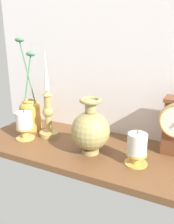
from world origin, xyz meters
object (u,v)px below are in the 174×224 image
(brass_vase_jar, at_px, (30,111))
(candlestick_tall_left, at_px, (48,112))
(pillar_candle_front, at_px, (137,148))
(brass_vase_bulbous, at_px, (90,130))
(pillar_candle_near_clock, at_px, (24,124))

(brass_vase_jar, bearing_deg, candlestick_tall_left, -14.29)
(candlestick_tall_left, height_order, pillar_candle_front, candlestick_tall_left)
(brass_vase_bulbous, xyz_separation_m, pillar_candle_near_clock, (-0.29, -0.01, -0.03))
(candlestick_tall_left, relative_size, pillar_candle_front, 2.94)
(brass_vase_bulbous, relative_size, brass_vase_jar, 0.51)
(pillar_candle_front, bearing_deg, brass_vase_bulbous, 178.82)
(pillar_candle_front, distance_m, pillar_candle_near_clock, 0.47)
(brass_vase_bulbous, distance_m, pillar_candle_near_clock, 0.30)
(brass_vase_jar, relative_size, pillar_candle_front, 3.32)
(candlestick_tall_left, xyz_separation_m, pillar_candle_near_clock, (-0.07, -0.07, -0.04))
(brass_vase_bulbous, xyz_separation_m, pillar_candle_front, (0.17, -0.00, -0.03))
(pillar_candle_near_clock, bearing_deg, pillar_candle_front, 0.60)
(candlestick_tall_left, relative_size, brass_vase_bulbous, 1.73)
(pillar_candle_front, bearing_deg, pillar_candle_near_clock, -179.40)
(brass_vase_jar, distance_m, pillar_candle_front, 0.52)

